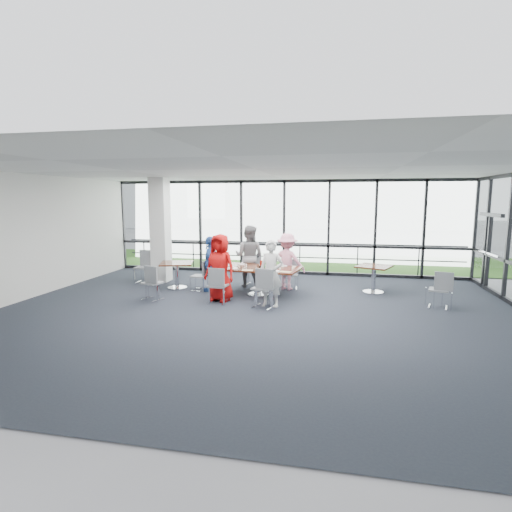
% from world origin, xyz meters
% --- Properties ---
extents(floor, '(12.00, 10.00, 0.02)m').
position_xyz_m(floor, '(0.00, 0.00, -0.01)').
color(floor, '#212631').
rests_on(floor, ground).
extents(ceiling, '(12.00, 10.00, 0.04)m').
position_xyz_m(ceiling, '(0.00, 0.00, 3.20)').
color(ceiling, silver).
rests_on(ceiling, ground).
extents(wall_left, '(0.10, 10.00, 3.20)m').
position_xyz_m(wall_left, '(-6.00, 0.00, 1.60)').
color(wall_left, silver).
rests_on(wall_left, ground).
extents(wall_front, '(12.00, 0.10, 3.20)m').
position_xyz_m(wall_front, '(0.00, -5.00, 1.60)').
color(wall_front, silver).
rests_on(wall_front, ground).
extents(curtain_wall_back, '(12.00, 0.10, 3.20)m').
position_xyz_m(curtain_wall_back, '(0.00, 5.00, 1.60)').
color(curtain_wall_back, white).
rests_on(curtain_wall_back, ground).
extents(exit_door, '(0.12, 1.60, 2.10)m').
position_xyz_m(exit_door, '(6.00, 3.75, 1.05)').
color(exit_door, black).
rests_on(exit_door, ground).
extents(structural_column, '(0.50, 0.50, 3.20)m').
position_xyz_m(structural_column, '(-3.60, 3.00, 1.60)').
color(structural_column, white).
rests_on(structural_column, ground).
extents(apron, '(80.00, 70.00, 0.02)m').
position_xyz_m(apron, '(0.00, 10.00, -0.02)').
color(apron, slate).
rests_on(apron, ground).
extents(grass_strip, '(80.00, 5.00, 0.01)m').
position_xyz_m(grass_strip, '(0.00, 8.00, 0.01)').
color(grass_strip, '#255517').
rests_on(grass_strip, ground).
extents(hangar_main, '(24.00, 10.00, 6.00)m').
position_xyz_m(hangar_main, '(4.00, 32.00, 3.00)').
color(hangar_main, silver).
rests_on(hangar_main, ground).
extents(hangar_aux, '(10.00, 6.00, 4.00)m').
position_xyz_m(hangar_aux, '(-18.00, 28.00, 2.00)').
color(hangar_aux, silver).
rests_on(hangar_aux, ground).
extents(guard_rail, '(12.00, 0.06, 0.06)m').
position_xyz_m(guard_rail, '(0.00, 5.60, 0.50)').
color(guard_rail, '#2D2D33').
rests_on(guard_rail, ground).
extents(main_table, '(2.34, 1.52, 0.75)m').
position_xyz_m(main_table, '(-0.26, 1.75, 0.64)').
color(main_table, '#3D1D0B').
rests_on(main_table, ground).
extents(side_table_left, '(1.11, 1.11, 0.75)m').
position_xyz_m(side_table_left, '(-2.72, 2.11, 0.64)').
color(side_table_left, '#3D1D0B').
rests_on(side_table_left, ground).
extents(side_table_right, '(1.10, 1.10, 0.75)m').
position_xyz_m(side_table_right, '(2.79, 2.66, 0.63)').
color(side_table_right, '#3D1D0B').
rests_on(side_table_right, ground).
extents(diner_near_left, '(0.95, 0.75, 1.70)m').
position_xyz_m(diner_near_left, '(-1.08, 0.97, 0.85)').
color(diner_near_left, '#B00C0B').
rests_on(diner_near_left, ground).
extents(diner_near_right, '(0.63, 0.49, 1.60)m').
position_xyz_m(diner_near_right, '(0.26, 0.69, 0.80)').
color(diner_near_right, silver).
rests_on(diner_near_right, ground).
extents(diner_far_left, '(0.95, 0.66, 1.80)m').
position_xyz_m(diner_far_left, '(-0.72, 2.71, 0.90)').
color(diner_far_left, slate).
rests_on(diner_far_left, ground).
extents(diner_far_right, '(1.12, 0.72, 1.60)m').
position_xyz_m(diner_far_right, '(0.41, 2.58, 0.80)').
color(diner_far_right, pink).
rests_on(diner_far_right, ground).
extents(diner_end, '(0.52, 0.92, 1.54)m').
position_xyz_m(diner_end, '(-1.66, 1.99, 0.77)').
color(diner_end, '#284D94').
rests_on(diner_end, ground).
extents(chair_main_nl, '(0.48, 0.48, 0.89)m').
position_xyz_m(chair_main_nl, '(-1.06, 0.71, 0.44)').
color(chair_main_nl, gray).
rests_on(chair_main_nl, ground).
extents(chair_main_nr, '(0.57, 0.57, 0.95)m').
position_xyz_m(chair_main_nr, '(0.11, 0.52, 0.47)').
color(chair_main_nr, gray).
rests_on(chair_main_nr, ground).
extents(chair_main_fl, '(0.47, 0.47, 0.88)m').
position_xyz_m(chair_main_fl, '(-0.63, 2.96, 0.44)').
color(chair_main_fl, gray).
rests_on(chair_main_fl, ground).
extents(chair_main_fr, '(0.43, 0.43, 0.81)m').
position_xyz_m(chair_main_fr, '(0.50, 2.69, 0.41)').
color(chair_main_fr, gray).
rests_on(chair_main_fr, ground).
extents(chair_main_end, '(0.43, 0.43, 0.83)m').
position_xyz_m(chair_main_end, '(-1.99, 1.95, 0.41)').
color(chair_main_end, gray).
rests_on(chair_main_end, ground).
extents(chair_spare_la, '(0.54, 0.54, 0.88)m').
position_xyz_m(chair_spare_la, '(-2.80, 0.69, 0.44)').
color(chair_spare_la, gray).
rests_on(chair_spare_la, ground).
extents(chair_spare_lb, '(0.48, 0.48, 0.97)m').
position_xyz_m(chair_spare_lb, '(-3.99, 2.58, 0.48)').
color(chair_spare_lb, gray).
rests_on(chair_spare_lb, ground).
extents(chair_spare_r, '(0.52, 0.52, 0.87)m').
position_xyz_m(chair_spare_r, '(4.16, 1.34, 0.44)').
color(chair_spare_r, gray).
rests_on(chair_spare_r, ground).
extents(plate_nl, '(0.26, 0.26, 0.01)m').
position_xyz_m(plate_nl, '(-0.88, 1.46, 0.76)').
color(plate_nl, white).
rests_on(plate_nl, main_table).
extents(plate_nr, '(0.26, 0.26, 0.01)m').
position_xyz_m(plate_nr, '(0.27, 1.26, 0.76)').
color(plate_nr, white).
rests_on(plate_nr, main_table).
extents(plate_fl, '(0.24, 0.24, 0.01)m').
position_xyz_m(plate_fl, '(-0.79, 2.16, 0.76)').
color(plate_fl, white).
rests_on(plate_fl, main_table).
extents(plate_fr, '(0.24, 0.24, 0.01)m').
position_xyz_m(plate_fr, '(0.36, 2.09, 0.76)').
color(plate_fr, white).
rests_on(plate_fr, main_table).
extents(plate_end, '(0.26, 0.26, 0.01)m').
position_xyz_m(plate_end, '(-1.15, 1.90, 0.76)').
color(plate_end, white).
rests_on(plate_end, main_table).
extents(tumbler_a, '(0.07, 0.07, 0.14)m').
position_xyz_m(tumbler_a, '(-0.54, 1.48, 0.82)').
color(tumbler_a, white).
rests_on(tumbler_a, main_table).
extents(tumbler_b, '(0.07, 0.07, 0.14)m').
position_xyz_m(tumbler_b, '(0.04, 1.54, 0.82)').
color(tumbler_b, white).
rests_on(tumbler_b, main_table).
extents(tumbler_c, '(0.07, 0.07, 0.14)m').
position_xyz_m(tumbler_c, '(-0.11, 2.05, 0.82)').
color(tumbler_c, white).
rests_on(tumbler_c, main_table).
extents(tumbler_d, '(0.07, 0.07, 0.14)m').
position_xyz_m(tumbler_d, '(-1.01, 1.70, 0.82)').
color(tumbler_d, white).
rests_on(tumbler_d, main_table).
extents(menu_a, '(0.30, 0.23, 0.00)m').
position_xyz_m(menu_a, '(-0.45, 1.28, 0.75)').
color(menu_a, silver).
rests_on(menu_a, main_table).
extents(menu_b, '(0.32, 0.25, 0.00)m').
position_xyz_m(menu_b, '(0.54, 1.25, 0.75)').
color(menu_b, silver).
rests_on(menu_b, main_table).
extents(menu_c, '(0.33, 0.29, 0.00)m').
position_xyz_m(menu_c, '(-0.08, 2.11, 0.75)').
color(menu_c, silver).
rests_on(menu_c, main_table).
extents(condiment_caddy, '(0.10, 0.07, 0.04)m').
position_xyz_m(condiment_caddy, '(-0.19, 1.80, 0.77)').
color(condiment_caddy, black).
rests_on(condiment_caddy, main_table).
extents(ketchup_bottle, '(0.06, 0.06, 0.18)m').
position_xyz_m(ketchup_bottle, '(-0.20, 1.84, 0.84)').
color(ketchup_bottle, '#960F05').
rests_on(ketchup_bottle, main_table).
extents(green_bottle, '(0.05, 0.05, 0.20)m').
position_xyz_m(green_bottle, '(-0.10, 1.80, 0.85)').
color(green_bottle, '#177C38').
rests_on(green_bottle, main_table).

